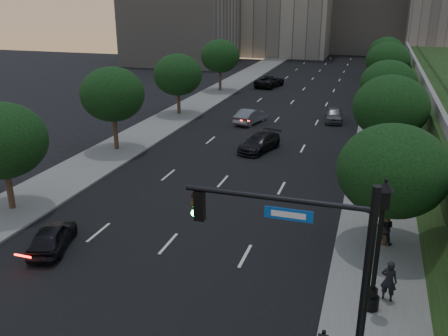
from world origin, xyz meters
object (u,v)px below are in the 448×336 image
(sedan_near_left, at_px, (52,237))
(sedan_far_left, at_px, (270,81))
(street_lamp, at_px, (377,253))
(pedestrian_c, at_px, (370,187))
(sedan_far_right, at_px, (334,115))
(pedestrian_a, at_px, (389,281))
(traffic_signal_mast, at_px, (326,287))
(sedan_mid_left, at_px, (251,116))
(sedan_near_right, at_px, (259,143))
(pedestrian_b, at_px, (385,228))

(sedan_near_left, bearing_deg, sedan_far_left, -108.28)
(street_lamp, bearing_deg, pedestrian_c, 91.98)
(sedan_near_left, bearing_deg, street_lamp, 160.45)
(sedan_far_right, bearing_deg, pedestrian_a, -86.09)
(traffic_signal_mast, xyz_separation_m, sedan_mid_left, (-10.52, 31.89, -2.95))
(sedan_mid_left, relative_size, sedan_far_left, 0.78)
(sedan_near_left, relative_size, sedan_mid_left, 0.87)
(traffic_signal_mast, height_order, sedan_far_left, traffic_signal_mast)
(sedan_near_right, bearing_deg, traffic_signal_mast, -55.89)
(sedan_near_right, relative_size, sedan_far_right, 1.11)
(street_lamp, xyz_separation_m, sedan_mid_left, (-12.02, 27.43, -1.91))
(sedan_mid_left, bearing_deg, street_lamp, 127.89)
(sedan_near_right, height_order, sedan_far_right, sedan_far_right)
(street_lamp, xyz_separation_m, pedestrian_c, (-0.38, 10.91, -1.61))
(sedan_mid_left, height_order, pedestrian_c, pedestrian_c)
(traffic_signal_mast, height_order, sedan_far_right, traffic_signal_mast)
(sedan_far_left, height_order, pedestrian_b, pedestrian_b)
(pedestrian_c, bearing_deg, sedan_far_left, -73.62)
(street_lamp, xyz_separation_m, sedan_near_right, (-9.09, 19.01, -1.96))
(sedan_mid_left, height_order, sedan_far_right, sedan_mid_left)
(traffic_signal_mast, height_order, sedan_near_left, traffic_signal_mast)
(sedan_near_left, relative_size, pedestrian_c, 2.20)
(street_lamp, height_order, sedan_far_right, street_lamp)
(sedan_mid_left, height_order, pedestrian_a, pedestrian_a)
(street_lamp, height_order, pedestrian_b, street_lamp)
(sedan_near_left, distance_m, sedan_mid_left, 27.14)
(pedestrian_c, bearing_deg, traffic_signal_mast, 81.14)
(traffic_signal_mast, relative_size, pedestrian_c, 4.01)
(sedan_near_left, xyz_separation_m, pedestrian_b, (15.49, 5.18, 0.35))
(sedan_near_left, relative_size, sedan_far_right, 0.92)
(traffic_signal_mast, xyz_separation_m, pedestrian_c, (1.12, 15.38, -2.65))
(sedan_mid_left, distance_m, pedestrian_a, 29.47)
(traffic_signal_mast, xyz_separation_m, pedestrian_b, (1.97, 10.10, -2.67))
(sedan_mid_left, distance_m, sedan_far_right, 8.35)
(traffic_signal_mast, xyz_separation_m, street_lamp, (1.49, 4.46, -1.04))
(sedan_mid_left, bearing_deg, pedestrian_a, 129.59)
(traffic_signal_mast, height_order, sedan_mid_left, traffic_signal_mast)
(sedan_near_right, xyz_separation_m, pedestrian_a, (9.70, -18.20, 0.35))
(sedan_near_right, bearing_deg, sedan_mid_left, 125.33)
(sedan_far_left, bearing_deg, pedestrian_c, 122.64)
(traffic_signal_mast, xyz_separation_m, pedestrian_a, (2.10, 5.26, -2.65))
(pedestrian_c, bearing_deg, sedan_near_left, 30.84)
(traffic_signal_mast, bearing_deg, pedestrian_a, 68.26)
(traffic_signal_mast, bearing_deg, pedestrian_b, 78.95)
(sedan_near_left, distance_m, pedestrian_a, 15.62)
(street_lamp, bearing_deg, sedan_far_left, 106.99)
(sedan_mid_left, relative_size, sedan_near_right, 0.94)
(sedan_near_left, xyz_separation_m, pedestrian_a, (15.62, 0.34, 0.37))
(pedestrian_a, height_order, pedestrian_c, pedestrian_a)
(sedan_far_left, distance_m, sedan_far_right, 20.10)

